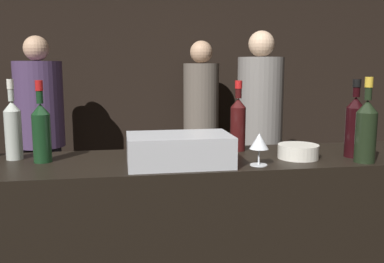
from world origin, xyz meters
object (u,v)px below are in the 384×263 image
champagne_bottle (366,129)px  person_grey_polo (259,127)px  bowl_white (298,151)px  red_wine_bottle_burgundy (41,130)px  ice_bin_with_bottles (178,149)px  wine_glass (259,142)px  red_wine_bottle_tall (238,122)px  person_in_hoodie (201,121)px  white_wine_bottle (13,128)px  person_blond_tee (40,127)px  red_wine_bottle_black_foil (354,125)px

champagne_bottle → person_grey_polo: (0.09, 1.68, -0.23)m
bowl_white → red_wine_bottle_burgundy: 1.14m
ice_bin_with_bottles → champagne_bottle: champagne_bottle is taller
wine_glass → red_wine_bottle_burgundy: 0.94m
bowl_white → red_wine_bottle_tall: 0.33m
red_wine_bottle_tall → person_in_hoodie: 1.99m
champagne_bottle → person_grey_polo: size_ratio=0.21×
bowl_white → champagne_bottle: champagne_bottle is taller
bowl_white → person_grey_polo: size_ratio=0.10×
bowl_white → wine_glass: size_ratio=1.33×
wine_glass → red_wine_bottle_burgundy: (-0.91, 0.22, 0.04)m
red_wine_bottle_burgundy → white_wine_bottle: 0.15m
red_wine_bottle_burgundy → person_blond_tee: (-0.34, 1.88, -0.25)m
ice_bin_with_bottles → red_wine_bottle_black_foil: (0.82, 0.02, 0.08)m
champagne_bottle → red_wine_bottle_tall: (-0.48, 0.34, -0.00)m
ice_bin_with_bottles → bowl_white: ice_bin_with_bottles is taller
person_grey_polo → red_wine_bottle_tall: bearing=-118.5°
red_wine_bottle_black_foil → person_blond_tee: (-1.73, 2.01, -0.26)m
white_wine_bottle → person_grey_polo: 2.12m
person_in_hoodie → white_wine_bottle: bearing=-45.3°
white_wine_bottle → person_grey_polo: person_grey_polo is taller
ice_bin_with_bottles → champagne_bottle: bearing=-6.2°
red_wine_bottle_burgundy → red_wine_bottle_black_foil: (1.39, -0.13, 0.01)m
red_wine_bottle_black_foil → red_wine_bottle_tall: (-0.49, 0.23, -0.01)m
wine_glass → champagne_bottle: size_ratio=0.37×
red_wine_bottle_tall → person_grey_polo: 1.48m
white_wine_bottle → person_in_hoodie: 2.35m
champagne_bottle → person_blond_tee: person_blond_tee is taller
red_wine_bottle_burgundy → champagne_bottle: 1.40m
champagne_bottle → person_in_hoodie: size_ratio=0.22×
bowl_white → red_wine_bottle_burgundy: size_ratio=0.52×
person_in_hoodie → ice_bin_with_bottles: bearing=-26.7°
champagne_bottle → wine_glass: bearing=177.9°
ice_bin_with_bottles → wine_glass: wine_glass is taller
red_wine_bottle_black_foil → person_blond_tee: bearing=130.7°
red_wine_bottle_black_foil → person_in_hoodie: person_in_hoodie is taller
wine_glass → red_wine_bottle_tall: size_ratio=0.40×
red_wine_bottle_tall → wine_glass: bearing=-89.7°
red_wine_bottle_black_foil → person_blond_tee: person_blond_tee is taller
champagne_bottle → person_blond_tee: bearing=129.0°
red_wine_bottle_black_foil → white_wine_bottle: white_wine_bottle is taller
white_wine_bottle → person_grey_polo: size_ratio=0.20×
person_grey_polo → champagne_bottle: bearing=-98.8°
bowl_white → person_in_hoodie: person_in_hoodie is taller
bowl_white → wine_glass: wine_glass is taller
wine_glass → white_wine_bottle: bearing=164.0°
ice_bin_with_bottles → red_wine_bottle_tall: red_wine_bottle_tall is taller
bowl_white → champagne_bottle: (0.25, -0.12, 0.11)m
person_blond_tee → person_grey_polo: bearing=47.4°
wine_glass → champagne_bottle: champagne_bottle is taller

